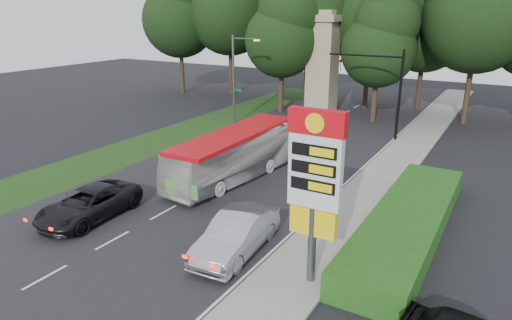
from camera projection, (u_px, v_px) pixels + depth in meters
The scene contains 17 objects.
ground at pixel (104, 245), 20.50m from camera, with size 120.00×120.00×0.00m, color black.
road_surface at pixel (244, 169), 30.35m from camera, with size 14.00×80.00×0.02m, color black.
sidewalk_right at pixel (369, 192), 26.28m from camera, with size 3.00×80.00×0.12m, color gray.
grass_verge_left at pixel (187, 131), 39.80m from camera, with size 5.00×50.00×0.02m, color #193814.
hedge at pixel (408, 222), 21.40m from camera, with size 3.00×14.00×1.20m, color #194A13.
gas_station_pylon at pixel (315, 175), 16.35m from camera, with size 2.10×0.45×6.85m.
traffic_signal_mast at pixel (384, 81), 36.02m from camera, with size 6.10×0.35×7.20m.
streetlight_signs at pixel (236, 76), 40.50m from camera, with size 2.75×0.98×8.00m.
monument at pixel (323, 63), 44.47m from camera, with size 3.00×3.00×10.05m.
tree_far_west at pixel (179, 4), 54.71m from camera, with size 8.96×8.96×17.60m.
tree_west_near at pixel (283, 10), 52.48m from camera, with size 8.40×8.40×16.50m.
tree_east_near at pixel (427, 14), 44.96m from camera, with size 8.12×8.12×15.95m.
tree_monument_left at pixel (282, 24), 44.43m from camera, with size 7.28×7.28×14.30m.
tree_monument_right at pixel (380, 34), 40.52m from camera, with size 6.72×6.72×13.20m.
transit_bus at pixel (235, 156), 28.18m from camera, with size 2.51×10.74×2.99m, color beige.
sedan_silver at pixel (237, 234), 19.64m from camera, with size 1.86×5.34×1.76m, color #ADB0B5.
suv_charcoal at pixel (89, 204), 22.96m from camera, with size 2.60×5.64×1.57m, color black.
Camera 1 is at (15.08, -12.34, 10.11)m, focal length 32.00 mm.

